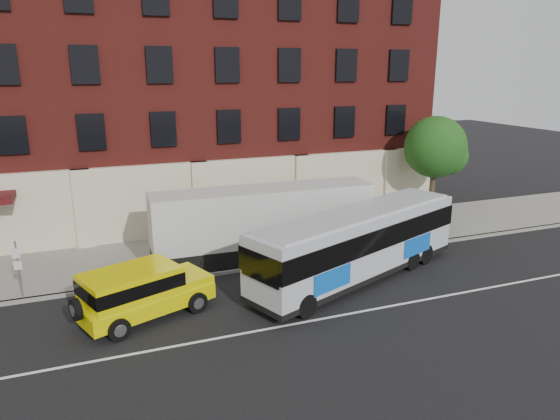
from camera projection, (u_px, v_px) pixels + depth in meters
name	position (u px, v px, depth m)	size (l,w,h in m)	color
ground	(275.00, 335.00, 17.76)	(120.00, 120.00, 0.00)	black
sidewalk	(214.00, 250.00, 25.84)	(60.00, 6.00, 0.15)	gray
kerb	(230.00, 271.00, 23.14)	(60.00, 0.25, 0.15)	gray
lane_line	(271.00, 328.00, 18.21)	(60.00, 0.12, 0.01)	silver
building	(178.00, 92.00, 30.96)	(30.00, 12.10, 15.00)	maroon
sign_pole	(18.00, 267.00, 20.00)	(0.30, 0.20, 2.50)	gray
street_tree	(436.00, 149.00, 29.75)	(3.60, 3.60, 6.20)	#322519
city_bus	(359.00, 241.00, 22.15)	(11.40, 6.44, 3.10)	#B3B7BE
yellow_suv	(139.00, 290.00, 18.70)	(5.27, 3.61, 1.97)	#E7DC00
shipping_container	(264.00, 225.00, 24.40)	(10.69, 2.50, 3.55)	black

